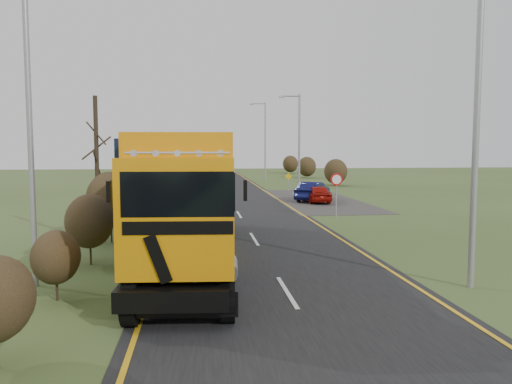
{
  "coord_description": "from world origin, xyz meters",
  "views": [
    {
      "loc": [
        -2.36,
        -17.09,
        3.91
      ],
      "look_at": [
        0.1,
        4.2,
        2.04
      ],
      "focal_mm": 35.0,
      "sensor_mm": 36.0,
      "label": 1
    }
  ],
  "objects_px": {
    "car_blue_sedan": "(313,191)",
    "lorry": "(186,190)",
    "car_red_hatchback": "(316,194)",
    "streetlight_near": "(473,84)",
    "speed_sign": "(336,186)"
  },
  "relations": [
    {
      "from": "car_blue_sedan",
      "to": "lorry",
      "type": "bearing_deg",
      "value": 94.39
    },
    {
      "from": "car_red_hatchback",
      "to": "streetlight_near",
      "type": "bearing_deg",
      "value": 85.23
    },
    {
      "from": "car_red_hatchback",
      "to": "car_blue_sedan",
      "type": "bearing_deg",
      "value": -93.54
    },
    {
      "from": "lorry",
      "to": "streetlight_near",
      "type": "relative_size",
      "value": 1.52
    },
    {
      "from": "lorry",
      "to": "car_blue_sedan",
      "type": "relative_size",
      "value": 3.58
    },
    {
      "from": "car_blue_sedan",
      "to": "streetlight_near",
      "type": "height_order",
      "value": "streetlight_near"
    },
    {
      "from": "car_red_hatchback",
      "to": "car_blue_sedan",
      "type": "height_order",
      "value": "car_blue_sedan"
    },
    {
      "from": "car_red_hatchback",
      "to": "car_blue_sedan",
      "type": "relative_size",
      "value": 0.87
    },
    {
      "from": "lorry",
      "to": "car_blue_sedan",
      "type": "xyz_separation_m",
      "value": [
        8.92,
        18.42,
        -1.72
      ]
    },
    {
      "from": "lorry",
      "to": "speed_sign",
      "type": "bearing_deg",
      "value": 52.72
    },
    {
      "from": "streetlight_near",
      "to": "speed_sign",
      "type": "distance_m",
      "value": 14.71
    },
    {
      "from": "car_red_hatchback",
      "to": "streetlight_near",
      "type": "distance_m",
      "value": 22.73
    },
    {
      "from": "streetlight_near",
      "to": "speed_sign",
      "type": "height_order",
      "value": "streetlight_near"
    },
    {
      "from": "streetlight_near",
      "to": "speed_sign",
      "type": "xyz_separation_m",
      "value": [
        0.24,
        14.18,
        -3.89
      ]
    },
    {
      "from": "lorry",
      "to": "speed_sign",
      "type": "relative_size",
      "value": 6.13
    }
  ]
}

